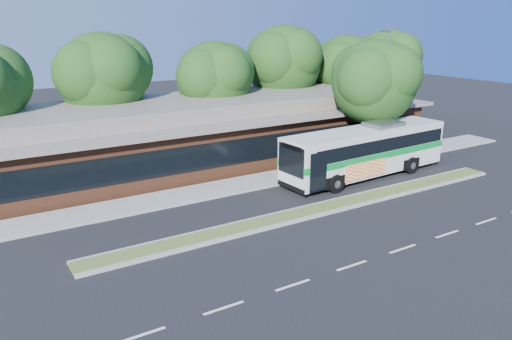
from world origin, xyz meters
name	(u,v)px	position (x,y,z in m)	size (l,w,h in m)	color
ground	(330,213)	(0.00, 0.00, 0.00)	(120.00, 120.00, 0.00)	black
median_strip	(323,208)	(0.00, 0.60, 0.07)	(26.00, 1.10, 0.15)	#475B26
sidewalk	(264,180)	(0.00, 6.40, 0.06)	(44.00, 2.60, 0.12)	gray
plaza_building	(216,129)	(0.00, 12.99, 2.13)	(33.20, 11.20, 4.45)	brown
lamp_post	(384,92)	(9.56, 6.00, 4.90)	(0.93, 0.18, 9.07)	slate
tree_bg_b	(108,74)	(-6.57, 16.14, 6.14)	(6.69, 6.00, 9.00)	black
tree_bg_c	(218,77)	(1.40, 15.13, 5.59)	(6.24, 5.60, 8.26)	black
tree_bg_d	(287,61)	(8.45, 16.15, 6.42)	(6.91, 6.20, 9.37)	black
tree_bg_e	(349,66)	(14.42, 15.14, 5.74)	(6.47, 5.80, 8.50)	black
tree_bg_f	(389,59)	(20.43, 16.14, 6.06)	(6.69, 6.00, 8.92)	black
transit_bus	(366,148)	(6.06, 3.80, 1.90)	(12.30, 3.30, 3.42)	silver
sidewalk_tree	(378,79)	(9.18, 6.34, 5.78)	(6.47, 5.80, 8.54)	black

